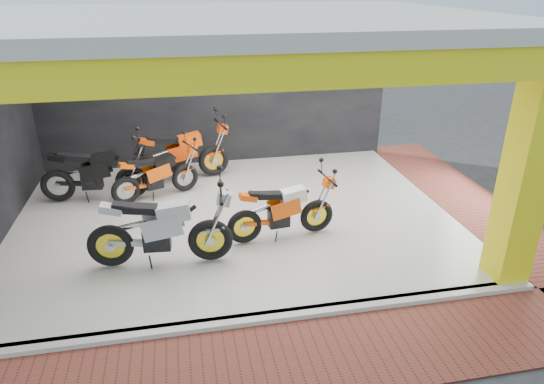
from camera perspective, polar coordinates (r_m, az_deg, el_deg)
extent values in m
plane|color=#2D2D30|center=(7.51, -2.47, -10.20)|extent=(80.00, 80.00, 0.00)
cube|color=silver|center=(9.20, -4.42, -3.03)|extent=(8.00, 6.00, 0.10)
cube|color=beige|center=(8.22, -5.24, 19.60)|extent=(8.40, 6.40, 0.20)
cube|color=black|center=(11.55, -6.65, 11.51)|extent=(8.20, 0.20, 3.50)
cube|color=yellow|center=(7.54, 27.73, 2.03)|extent=(0.50, 0.50, 3.50)
cube|color=yellow|center=(5.31, -1.39, 14.03)|extent=(8.40, 0.30, 0.40)
cube|color=yellow|center=(9.55, 20.62, 17.05)|extent=(0.30, 6.40, 0.40)
cube|color=silver|center=(6.67, -1.07, -14.68)|extent=(8.00, 0.20, 0.10)
cube|color=brown|center=(6.11, 0.31, -19.43)|extent=(9.00, 1.40, 0.03)
cube|color=brown|center=(10.79, 21.76, -0.73)|extent=(1.40, 7.00, 0.03)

